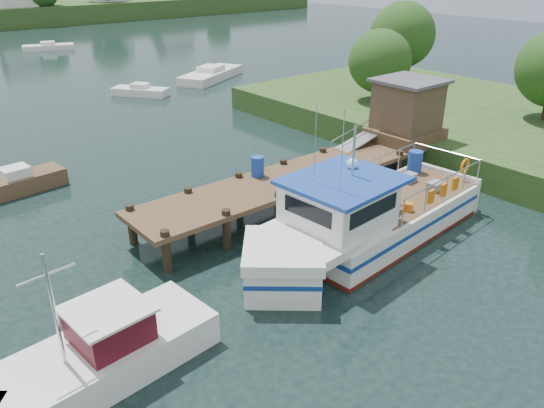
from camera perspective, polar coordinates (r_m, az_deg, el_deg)
ground_plane at (r=22.41m, az=-0.49°, el=-1.07°), size 160.00×160.00×0.00m
near_shore at (r=34.03m, az=23.27°, el=9.77°), size 16.00×30.00×7.76m
dock at (r=25.91m, az=10.79°, el=7.50°), size 16.60×3.00×4.78m
lobster_boat at (r=19.83m, az=9.68°, el=-1.76°), size 12.14×4.25×5.76m
work_boat at (r=14.63m, az=-19.68°, el=-15.89°), size 7.60×2.84×3.98m
moored_rowboat at (r=27.00m, az=-25.70°, el=2.06°), size 4.31×1.86×1.22m
moored_far at (r=69.29m, az=-22.93°, el=15.30°), size 5.88×3.46×0.95m
moored_b at (r=43.48m, az=-13.98°, el=11.71°), size 3.76×4.38×0.96m
moored_c at (r=48.45m, az=-6.57°, el=13.68°), size 7.75×5.63×1.17m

